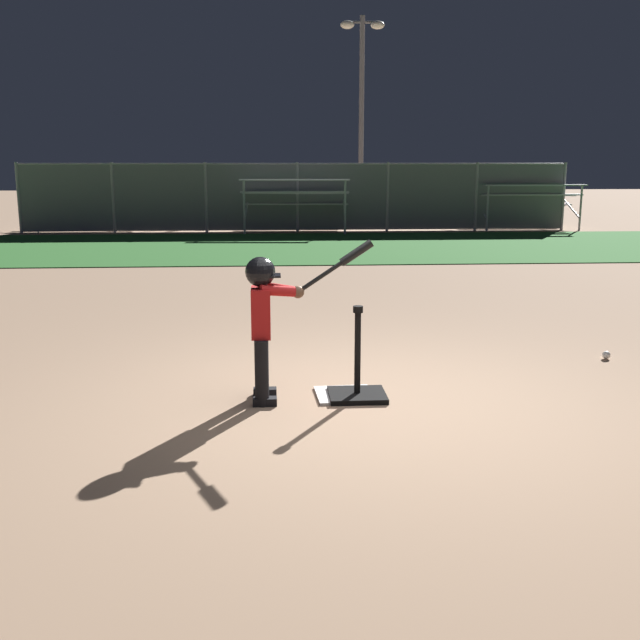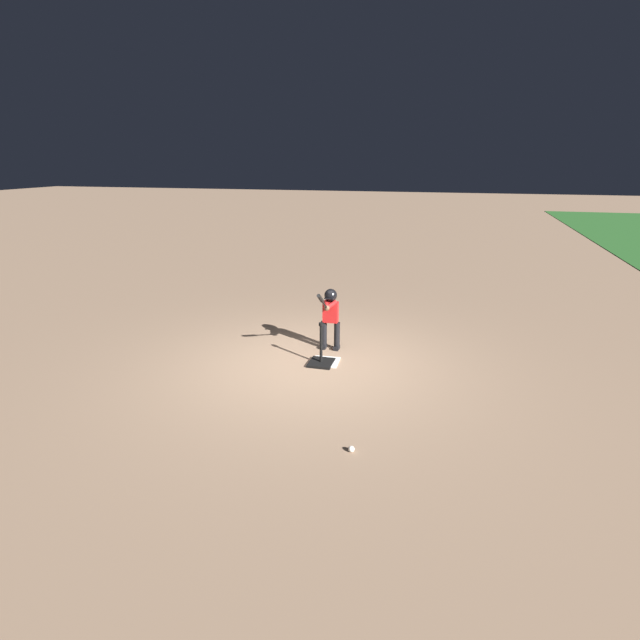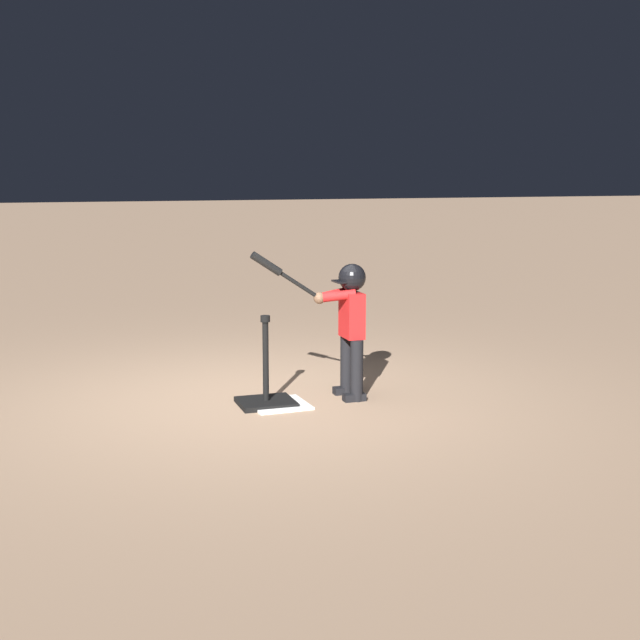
% 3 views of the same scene
% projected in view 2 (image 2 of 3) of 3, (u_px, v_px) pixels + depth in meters
% --- Properties ---
extents(ground_plane, '(90.00, 90.00, 0.00)m').
position_uv_depth(ground_plane, '(311.00, 364.00, 8.30)').
color(ground_plane, '#93755B').
extents(home_plate, '(0.46, 0.46, 0.02)m').
position_uv_depth(home_plate, '(325.00, 362.00, 8.39)').
color(home_plate, white).
rests_on(home_plate, ground_plane).
extents(batting_tee, '(0.44, 0.39, 0.72)m').
position_uv_depth(batting_tee, '(321.00, 358.00, 8.29)').
color(batting_tee, black).
rests_on(batting_tee, ground_plane).
extents(batter_child, '(0.96, 0.34, 1.23)m').
position_uv_depth(batter_child, '(330.00, 312.00, 8.75)').
color(batter_child, black).
rests_on(batter_child, ground_plane).
extents(baseball, '(0.07, 0.07, 0.07)m').
position_uv_depth(baseball, '(351.00, 449.00, 5.82)').
color(baseball, white).
rests_on(baseball, ground_plane).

